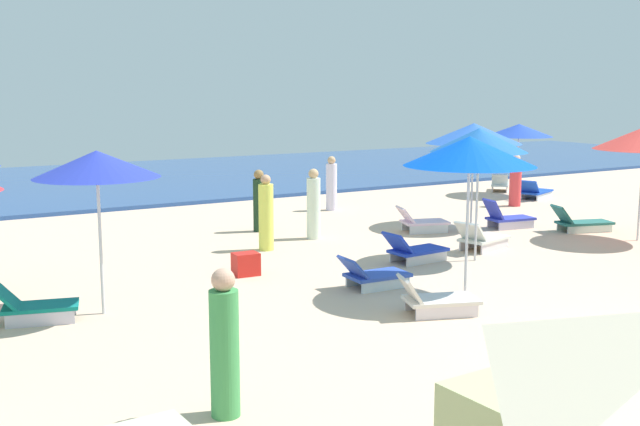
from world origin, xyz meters
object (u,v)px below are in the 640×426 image
object	(u,v)px
umbrella_5	(470,151)
beachgoer_4	(266,215)
umbrella_1	(474,134)
lounge_chair_9_1	(500,184)
lounge_chair_5_0	(435,300)
lounge_chair_8_1	(481,238)
cooler_box_0	(246,264)
lounge_chair_1_0	(421,222)
umbrella_9	(519,130)
lounge_chair_1_1	(507,218)
lounge_chair_8_0	(414,250)
beachgoer_2	(225,346)
beachgoer_6	(515,182)
beachgoer_1	(314,206)
umbrella_3	(97,164)
lounge_chair_9_0	(535,192)
beachgoer_3	(259,202)
lounge_chair_2_0	(580,222)
umbrella_8	(479,140)
lounge_chair_5_1	(373,275)
lounge_chair_3_0	(33,306)
beachgoer_5	(331,185)

from	to	relation	value
umbrella_5	beachgoer_4	size ratio (longest dim) A/B	1.64
umbrella_1	lounge_chair_9_1	distance (m)	7.51
lounge_chair_5_0	umbrella_1	bearing A→B (deg)	-26.03
lounge_chair_8_1	cooler_box_0	xyz separation A→B (m)	(-5.48, 0.58, -0.05)
lounge_chair_1_0	umbrella_9	xyz separation A→B (m)	(6.89, 3.62, 1.91)
lounge_chair_1_1	lounge_chair_8_0	world-z (taller)	lounge_chair_1_1
beachgoer_2	beachgoer_6	size ratio (longest dim) A/B	1.06
umbrella_1	lounge_chair_9_1	world-z (taller)	umbrella_1
umbrella_9	beachgoer_6	world-z (taller)	umbrella_9
beachgoer_1	lounge_chair_1_0	bearing A→B (deg)	-65.97
umbrella_3	lounge_chair_5_0	world-z (taller)	umbrella_3
umbrella_1	beachgoer_1	size ratio (longest dim) A/B	1.59
lounge_chair_1_1	lounge_chair_9_0	world-z (taller)	lounge_chair_1_1
beachgoer_1	beachgoer_3	xyz separation A→B (m)	(-0.70, 1.50, -0.04)
lounge_chair_2_0	lounge_chair_9_1	xyz separation A→B (m)	(3.58, 6.58, 0.01)
lounge_chair_8_0	beachgoer_4	world-z (taller)	beachgoer_4
umbrella_8	lounge_chair_8_1	world-z (taller)	umbrella_8
lounge_chair_1_0	beachgoer_4	world-z (taller)	beachgoer_4
lounge_chair_5_0	lounge_chair_9_1	world-z (taller)	lounge_chair_9_1
umbrella_8	umbrella_9	bearing A→B (deg)	40.46
lounge_chair_9_0	beachgoer_4	distance (m)	11.37
beachgoer_3	beachgoer_2	bearing A→B (deg)	-132.32
lounge_chair_1_0	lounge_chair_5_1	size ratio (longest dim) A/B	1.08
lounge_chair_8_0	lounge_chair_9_1	size ratio (longest dim) A/B	1.13
umbrella_1	lounge_chair_1_1	distance (m)	2.33
lounge_chair_3_0	beachgoer_4	distance (m)	6.24
lounge_chair_1_1	lounge_chair_1_0	bearing A→B (deg)	82.04
lounge_chair_9_0	beachgoer_3	distance (m)	10.22
lounge_chair_8_1	umbrella_1	bearing A→B (deg)	-52.59
umbrella_5	lounge_chair_9_0	distance (m)	12.73
lounge_chair_1_1	lounge_chair_3_0	bearing A→B (deg)	109.85
lounge_chair_2_0	beachgoer_1	world-z (taller)	beachgoer_1
lounge_chair_1_0	beachgoer_3	distance (m)	4.08
lounge_chair_5_0	umbrella_9	distance (m)	14.63
umbrella_3	beachgoer_1	world-z (taller)	umbrella_3
beachgoer_2	beachgoer_4	bearing A→B (deg)	114.85
lounge_chair_1_0	cooler_box_0	distance (m)	5.99
lounge_chair_5_0	lounge_chair_5_1	world-z (taller)	lounge_chair_5_0
umbrella_3	lounge_chair_1_1	bearing A→B (deg)	11.75
lounge_chair_9_1	beachgoer_5	world-z (taller)	beachgoer_5
umbrella_9	lounge_chair_9_1	xyz separation A→B (m)	(0.16, 0.96, -1.92)
beachgoer_2	lounge_chair_5_1	bearing A→B (deg)	93.87
lounge_chair_8_0	beachgoer_3	size ratio (longest dim) A/B	0.91
umbrella_9	beachgoer_3	xyz separation A→B (m)	(-10.33, -1.50, -1.41)
umbrella_3	beachgoer_5	size ratio (longest dim) A/B	1.64
lounge_chair_8_0	beachgoer_5	world-z (taller)	beachgoer_5
umbrella_1	beachgoer_2	world-z (taller)	umbrella_1
lounge_chair_1_0	umbrella_3	bearing A→B (deg)	126.44
umbrella_3	umbrella_5	distance (m)	6.08
lounge_chair_3_0	lounge_chair_5_1	xyz separation A→B (m)	(5.66, -0.97, -0.02)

